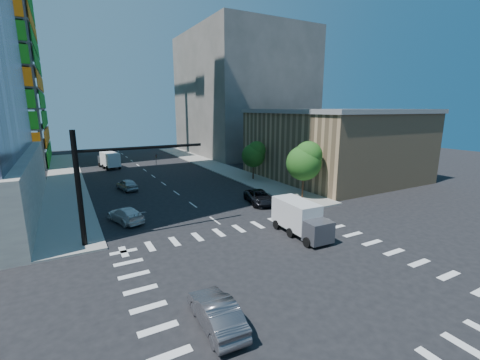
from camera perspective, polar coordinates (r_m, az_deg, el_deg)
ground at (r=22.12m, az=9.07°, el=-16.39°), size 160.00×160.00×0.00m
road_markings at (r=22.12m, az=9.07°, el=-16.38°), size 20.00×20.00×0.01m
sidewalk_ne at (r=61.29m, az=-4.69°, el=2.58°), size 5.00×60.00×0.15m
sidewalk_nw at (r=56.12m, az=-28.65°, el=0.14°), size 5.00×60.00×0.15m
commercial_building at (r=52.78m, az=16.19°, el=6.26°), size 20.50×22.50×10.60m
bg_building_ne at (r=80.37m, az=0.34°, el=14.95°), size 24.00×30.00×28.00m
signal_mast_nw at (r=27.19m, az=-23.78°, el=0.55°), size 10.20×0.40×9.00m
tree_south at (r=38.61m, az=11.52°, el=3.42°), size 4.16×4.16×6.82m
tree_north at (r=48.53m, az=2.57°, el=4.66°), size 3.54×3.52×5.78m
car_nb_far at (r=36.87m, az=3.48°, el=-3.05°), size 3.62×5.80×1.50m
car_sb_near at (r=32.83m, az=-19.70°, el=-5.83°), size 3.35×5.25×1.42m
car_sb_mid at (r=45.42m, az=-19.45°, el=-0.76°), size 2.54×4.67×1.51m
car_sb_cross at (r=17.25m, az=-4.24°, el=-22.44°), size 1.83×4.71×1.53m
box_truck_near at (r=27.94m, az=10.98°, el=-7.29°), size 2.56×5.59×2.88m
box_truck_far at (r=63.48m, az=-22.31°, el=3.15°), size 3.38×5.97×2.95m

